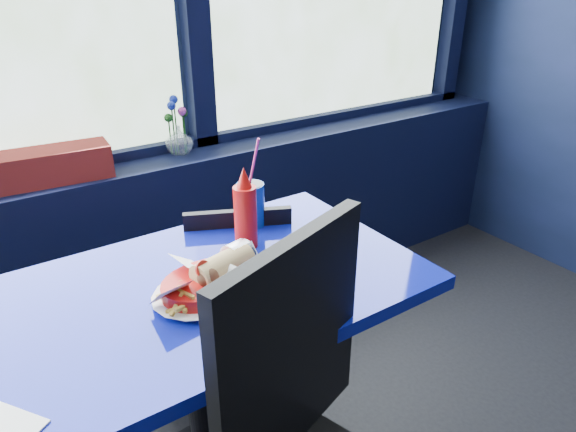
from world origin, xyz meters
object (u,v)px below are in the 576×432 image
(planter_box, at_px, (23,170))
(ketchup_bottle, at_px, (245,212))
(food_basket, at_px, (212,281))
(chair_near_back, at_px, (218,291))
(near_table, at_px, (203,340))
(soda_cup, at_px, (251,203))
(flower_vase, at_px, (179,137))

(planter_box, height_order, ketchup_bottle, ketchup_bottle)
(food_basket, height_order, ketchup_bottle, ketchup_bottle)
(chair_near_back, relative_size, ketchup_bottle, 3.20)
(near_table, xyz_separation_m, planter_box, (-0.26, 0.86, 0.29))
(planter_box, height_order, soda_cup, soda_cup)
(near_table, relative_size, soda_cup, 4.04)
(soda_cup, bearing_deg, food_basket, -134.68)
(food_basket, height_order, soda_cup, soda_cup)
(near_table, xyz_separation_m, soda_cup, (0.30, 0.23, 0.26))
(near_table, distance_m, soda_cup, 0.46)
(ketchup_bottle, relative_size, soda_cup, 0.85)
(ketchup_bottle, bearing_deg, near_table, -151.94)
(chair_near_back, relative_size, soda_cup, 2.71)
(chair_near_back, bearing_deg, food_basket, 88.08)
(chair_near_back, bearing_deg, near_table, 82.33)
(food_basket, distance_m, soda_cup, 0.40)
(chair_near_back, distance_m, ketchup_bottle, 0.46)
(flower_vase, xyz_separation_m, soda_cup, (-0.04, -0.65, -0.05))
(soda_cup, bearing_deg, ketchup_bottle, -126.09)
(ketchup_bottle, xyz_separation_m, soda_cup, (0.09, 0.12, -0.04))
(near_table, bearing_deg, planter_box, 106.87)
(planter_box, relative_size, food_basket, 1.99)
(food_basket, relative_size, ketchup_bottle, 1.19)
(planter_box, distance_m, food_basket, 0.96)
(near_table, relative_size, ketchup_bottle, 4.76)
(ketchup_bottle, bearing_deg, food_basket, -139.51)
(near_table, xyz_separation_m, chair_near_back, (0.21, 0.34, -0.10))
(planter_box, distance_m, ketchup_bottle, 0.89)
(food_basket, bearing_deg, near_table, 119.95)
(near_table, height_order, ketchup_bottle, ketchup_bottle)
(flower_vase, relative_size, ketchup_bottle, 0.96)
(near_table, height_order, planter_box, planter_box)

